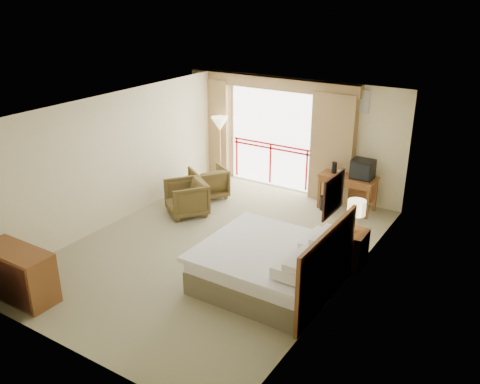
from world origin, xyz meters
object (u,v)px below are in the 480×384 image
Objects in this scene: tv at (363,169)px; armchair_near at (187,214)px; bed at (272,265)px; table_lamp at (357,208)px; wastebasket at (326,203)px; dresser at (18,274)px; side_table at (193,186)px; floor_lamp at (220,126)px; nightstand at (352,249)px; desk at (349,183)px; armchair_far at (209,196)px.

tv is 0.56× the size of armchair_near.
table_lamp reaches higher than bed.
table_lamp is at bearing -87.40° from tv.
wastebasket is 0.24× the size of dresser.
table_lamp is 1.03× the size of side_table.
bed is 1.28× the size of floor_lamp.
nightstand is at bearing -90.00° from table_lamp.
tv is (0.20, 3.62, 0.63)m from bed.
table_lamp is at bearing 57.54° from bed.
table_lamp is 4.30m from side_table.
tv is at bearing -13.12° from desk.
wastebasket is at bearing 68.92° from dresser.
armchair_near is (0.18, -1.08, 0.00)m from armchair_far.
desk is at bearing 142.90° from armchair_far.
dresser is at bearing -142.61° from bed.
nightstand is 4.21m from armchair_far.
armchair_near is at bearing -144.57° from desk.
wastebasket is at bearing 122.32° from nightstand.
side_table is at bearing 94.99° from dresser.
tv is (-0.68, 2.29, 0.67)m from nightstand.
bed is 4.54× the size of tv.
armchair_far is 0.56m from side_table.
dresser is at bearing -115.08° from wastebasket.
tv is 0.87× the size of side_table.
bed is 1.79m from table_lamp.
tv is at bearing 106.95° from table_lamp.
armchair_near is 1.54× the size of side_table.
dresser reaches higher than armchair_far.
table_lamp is at bearing -55.32° from wastebasket.
table_lamp is at bearing -68.67° from desk.
dresser is at bearing 32.19° from armchair_far.
bed is at bearing 83.45° from armchair_far.
dresser is at bearing -57.50° from armchair_near.
bed is 2.55× the size of armchair_near.
tv reaches higher than side_table.
floor_lamp is (-0.22, 1.43, 1.06)m from side_table.
floor_lamp is (-4.38, 2.29, 1.10)m from nightstand.
tv is 3.62m from armchair_far.
bed is at bearing -45.96° from floor_lamp.
floor_lamp reaches higher than bed.
armchair_near is at bearing -143.17° from wastebasket.
dresser is (-3.10, -6.13, -0.19)m from desk.
table_lamp is 4.32m from armchair_far.
nightstand is 1.41× the size of tv.
floor_lamp reaches higher than side_table.
armchair_near is 0.65× the size of dresser.
floor_lamp is at bearing 140.84° from armchair_near.
side_table is (-3.48, -1.42, -0.63)m from tv.
table_lamp is (0.88, 1.38, 0.72)m from bed.
floor_lamp is at bearing 175.01° from wastebasket.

